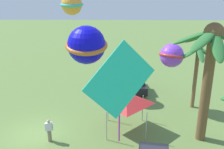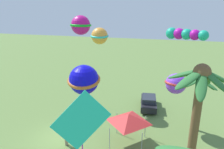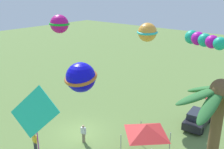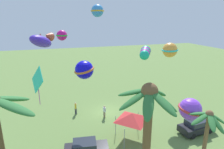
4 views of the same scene
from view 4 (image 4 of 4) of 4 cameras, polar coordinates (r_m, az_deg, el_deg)
The scene contains 16 objects.
ground_plane at distance 26.06m, azimuth -1.39°, elevation -10.95°, with size 120.00×120.00×0.00m, color olive.
palm_tree_0 at distance 16.78m, azimuth 26.43°, elevation -13.08°, with size 2.99×3.01×5.35m.
palm_tree_1 at distance 13.99m, azimuth 10.76°, elevation -10.20°, with size 4.43×4.66×7.74m.
parked_car_0 at distance 18.53m, azimuth -7.67°, elevation -20.94°, with size 4.10×2.23×1.51m.
parked_car_1 at distance 23.36m, azimuth 23.64°, elevation -13.78°, with size 4.06×2.10×1.51m.
spectator_0 at distance 24.37m, azimuth -2.27°, elevation -10.85°, with size 0.29×0.54×1.59m.
spectator_1 at distance 25.60m, azimuth -10.68°, elevation -9.75°, with size 0.26×0.55×1.59m.
festival_tent at distance 19.84m, azimuth 5.95°, elevation -12.26°, with size 2.86×2.86×2.85m.
kite_ball_0 at distance 25.10m, azimuth 16.71°, elevation 6.92°, with size 2.50×2.49×1.81m.
kite_fish_1 at distance 22.07m, azimuth -19.97°, elevation 9.45°, with size 3.14×3.90×2.14m.
kite_ball_2 at distance 18.84m, azimuth -8.19°, elevation 1.38°, with size 2.22×2.22×1.80m.
kite_ball_3 at distance 17.95m, azimuth 22.09°, elevation -9.42°, with size 2.93×2.93×1.89m.
kite_diamond_4 at distance 17.28m, azimuth -21.15°, elevation -1.64°, with size 1.04×2.30×3.45m.
kite_ball_5 at distance 20.61m, azimuth -4.33°, elevation 18.26°, with size 1.62×1.62×1.24m.
kite_ball_6 at distance 17.34m, azimuth -14.59°, elevation 11.13°, with size 1.35×1.35×0.88m.
kite_tube_7 at distance 14.02m, azimuth 9.78°, elevation 6.44°, with size 1.76×2.58×0.77m.
Camera 4 is at (6.36, 22.30, 11.89)m, focal length 30.97 mm.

